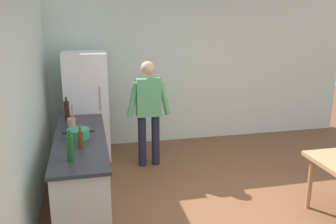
% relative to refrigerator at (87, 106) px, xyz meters
% --- Properties ---
extents(ground_plane, '(14.00, 14.00, 0.00)m').
position_rel_refrigerator_xyz_m(ground_plane, '(1.90, -2.40, -0.90)').
color(ground_plane, brown).
extents(wall_back, '(6.40, 0.12, 2.70)m').
position_rel_refrigerator_xyz_m(wall_back, '(1.90, 0.60, 0.45)').
color(wall_back, silver).
rests_on(wall_back, ground_plane).
extents(wall_left, '(0.12, 5.60, 2.70)m').
position_rel_refrigerator_xyz_m(wall_left, '(-0.70, -2.20, 0.45)').
color(wall_left, silver).
rests_on(wall_left, ground_plane).
extents(kitchen_counter, '(0.64, 2.20, 0.90)m').
position_rel_refrigerator_xyz_m(kitchen_counter, '(-0.10, -1.60, -0.45)').
color(kitchen_counter, beige).
rests_on(kitchen_counter, ground_plane).
extents(refrigerator, '(0.70, 0.67, 1.80)m').
position_rel_refrigerator_xyz_m(refrigerator, '(0.00, 0.00, 0.00)').
color(refrigerator, white).
rests_on(refrigerator, ground_plane).
extents(person, '(0.70, 0.22, 1.70)m').
position_rel_refrigerator_xyz_m(person, '(0.95, -0.55, 0.08)').
color(person, '#1E1E2D').
rests_on(person, ground_plane).
extents(cooking_pot, '(0.40, 0.28, 0.12)m').
position_rel_refrigerator_xyz_m(cooking_pot, '(-0.11, -1.59, 0.06)').
color(cooking_pot, '#2D845B').
rests_on(cooking_pot, kitchen_counter).
extents(utensil_jar, '(0.11, 0.11, 0.32)m').
position_rel_refrigerator_xyz_m(utensil_jar, '(-0.21, -1.16, 0.08)').
color(utensil_jar, tan).
rests_on(utensil_jar, kitchen_counter).
extents(bottle_beer_brown, '(0.06, 0.06, 0.26)m').
position_rel_refrigerator_xyz_m(bottle_beer_brown, '(-0.08, -1.96, 0.11)').
color(bottle_beer_brown, '#5B3314').
rests_on(bottle_beer_brown, kitchen_counter).
extents(bottle_wine_green, '(0.08, 0.08, 0.34)m').
position_rel_refrigerator_xyz_m(bottle_wine_green, '(-0.18, -2.31, 0.15)').
color(bottle_wine_green, '#1E5123').
rests_on(bottle_wine_green, kitchen_counter).
extents(bottle_wine_dark, '(0.08, 0.08, 0.34)m').
position_rel_refrigerator_xyz_m(bottle_wine_dark, '(-0.28, -0.73, 0.15)').
color(bottle_wine_dark, black).
rests_on(bottle_wine_dark, kitchen_counter).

